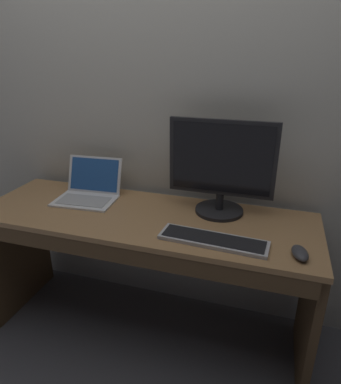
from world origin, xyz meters
TOP-DOWN VIEW (x-y plane):
  - ground_plane at (0.00, 0.00)m, footprint 14.00×14.00m
  - back_wall at (0.00, 0.34)m, footprint 3.91×0.04m
  - desk at (0.00, -0.02)m, footprint 1.68×0.56m
  - laptop_white at (-0.36, 0.11)m, footprint 0.33×0.31m
  - external_monitor at (0.35, 0.14)m, footprint 0.51×0.24m
  - wired_keyboard at (0.38, -0.15)m, footprint 0.47×0.16m
  - computer_mouse at (0.73, -0.17)m, footprint 0.08×0.12m

SIDE VIEW (x-z plane):
  - ground_plane at x=0.00m, z-range 0.00..0.00m
  - desk at x=0.00m, z-range 0.17..0.90m
  - wired_keyboard at x=0.38m, z-range 0.73..0.74m
  - computer_mouse at x=0.73m, z-range 0.73..0.76m
  - laptop_white at x=-0.36m, z-range 0.67..0.88m
  - external_monitor at x=0.35m, z-range 0.72..1.19m
  - back_wall at x=0.00m, z-range 0.00..3.39m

